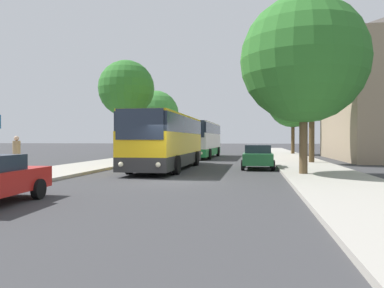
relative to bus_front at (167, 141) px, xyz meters
The scene contains 12 objects.
ground_plane 6.91m from the bus_front, 75.62° to the right, with size 300.00×300.00×0.00m, color #38383A.
sidewalk_left 8.56m from the bus_front, 129.50° to the right, with size 4.00×120.00×0.15m, color #A39E93.
sidewalk_right 10.95m from the bus_front, 36.79° to the right, with size 4.00×120.00×0.15m, color #A39E93.
bus_front is the anchor object (origin of this frame).
bus_middle 14.84m from the bus_front, 89.64° to the left, with size 2.92×11.85×3.47m.
parked_car_right_near 5.67m from the bus_front, 11.45° to the left, with size 1.97×3.94×1.48m.
pedestrian_waiting_far 8.45m from the bus_front, 138.50° to the right, with size 0.36×0.36×1.85m.
tree_left_near 21.32m from the bus_front, 106.95° to the left, with size 5.51×5.51×7.40m.
tree_left_far 8.56m from the bus_front, 128.38° to the left, with size 4.39×4.39×7.90m.
tree_right_near 12.04m from the bus_front, 33.51° to the left, with size 4.18×4.18×7.82m.
tree_right_mid 9.23m from the bus_front, 23.84° to the right, with size 6.17×6.17×8.65m.
tree_right_far 25.75m from the bus_front, 67.20° to the left, with size 5.99×5.99×9.10m.
Camera 1 is at (3.55, -15.84, 1.82)m, focal length 35.00 mm.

